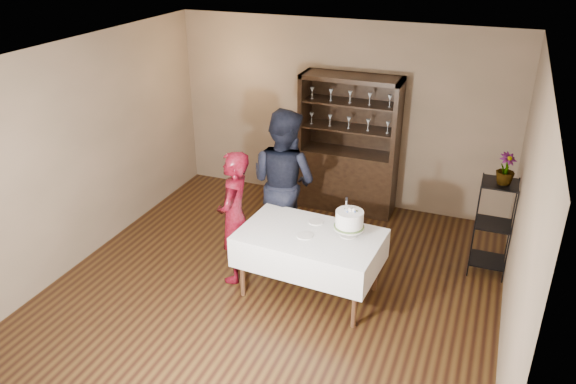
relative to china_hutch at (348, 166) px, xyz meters
name	(u,v)px	position (x,y,z in m)	size (l,w,h in m)	color
floor	(277,284)	(-0.20, -2.25, -0.66)	(5.00, 5.00, 0.00)	black
ceiling	(275,55)	(-0.20, -2.25, 2.04)	(5.00, 5.00, 0.00)	white
back_wall	(341,114)	(-0.20, 0.25, 0.69)	(5.00, 0.02, 2.70)	brown
wall_left	(88,150)	(-2.70, -2.25, 0.69)	(0.02, 5.00, 2.70)	brown
wall_right	(523,220)	(2.30, -2.25, 0.69)	(0.02, 5.00, 2.70)	brown
china_hutch	(348,166)	(0.00, 0.00, 0.00)	(1.40, 0.48, 2.00)	black
plant_etagere	(493,224)	(2.08, -1.05, -0.01)	(0.42, 0.42, 1.20)	black
cake_table	(310,248)	(0.21, -2.26, -0.07)	(1.61, 1.06, 0.78)	silver
woman	(234,217)	(-0.72, -2.27, 0.14)	(0.59, 0.39, 1.61)	#370509
man	(284,182)	(-0.43, -1.44, 0.28)	(0.92, 0.72, 1.89)	black
cake	(349,220)	(0.61, -2.15, 0.30)	(0.34, 0.34, 0.47)	silver
plate_near	(305,236)	(0.17, -2.34, 0.12)	(0.18, 0.18, 0.01)	silver
plate_far	(316,222)	(0.18, -1.99, 0.12)	(0.17, 0.17, 0.01)	silver
potted_plant	(506,169)	(2.11, -1.07, 0.71)	(0.20, 0.20, 0.37)	#4B6731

